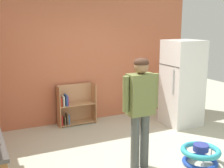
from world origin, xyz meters
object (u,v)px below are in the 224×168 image
baby_walker (200,154)px  refrigerator (182,83)px  bookshelf (74,107)px  standing_person (141,104)px

baby_walker → refrigerator: bearing=61.0°
refrigerator → baby_walker: (-0.89, -1.60, -0.73)m
bookshelf → baby_walker: (1.16, -2.58, -0.22)m
refrigerator → bookshelf: refrigerator is taller
refrigerator → standing_person: (-1.79, -1.30, 0.11)m
standing_person → refrigerator: bearing=36.1°
standing_person → baby_walker: standing_person is taller
bookshelf → baby_walker: 2.84m
refrigerator → bookshelf: (-2.05, 0.98, -0.51)m
refrigerator → standing_person: 2.21m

